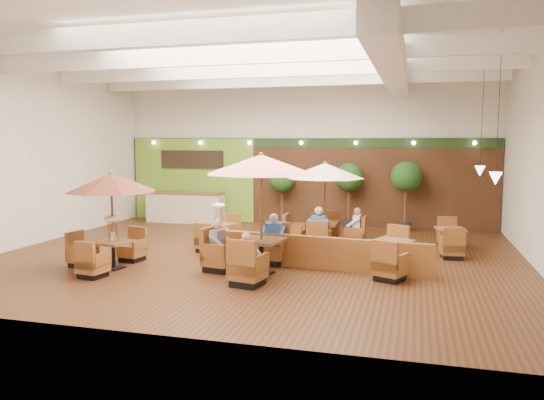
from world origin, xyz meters
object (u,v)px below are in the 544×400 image
(diner_3, at_px, (319,225))
(topiary_0, at_px, (282,182))
(table_2, at_px, (325,188))
(diner_4, at_px, (356,223))
(table_3, at_px, (219,230))
(diner_1, at_px, (273,234))
(table_5, at_px, (450,241))
(booth_divider, at_px, (311,252))
(table_4, at_px, (392,256))
(topiary_2, at_px, (406,179))
(service_counter, at_px, (185,207))
(diner_0, at_px, (248,252))
(table_0, at_px, (110,199))
(diner_2, at_px, (219,240))
(topiary_1, at_px, (349,180))
(table_1, at_px, (258,187))

(diner_3, bearing_deg, topiary_0, 117.10)
(table_2, relative_size, diner_4, 3.51)
(diner_3, bearing_deg, diner_4, 45.24)
(table_3, xyz_separation_m, diner_1, (2.15, -1.78, 0.28))
(table_2, height_order, diner_4, table_2)
(table_5, height_order, diner_3, diner_3)
(diner_1, distance_m, diner_3, 1.97)
(topiary_0, distance_m, diner_4, 4.60)
(booth_divider, distance_m, table_5, 4.46)
(diner_3, distance_m, diner_4, 1.31)
(table_4, relative_size, diner_1, 3.25)
(table_2, distance_m, topiary_0, 3.95)
(table_3, bearing_deg, topiary_2, 56.76)
(service_counter, bearing_deg, table_5, -18.21)
(diner_0, bearing_deg, table_0, -178.96)
(table_4, bearing_deg, booth_divider, -147.48)
(diner_4, bearing_deg, diner_1, 149.90)
(table_0, xyz_separation_m, topiary_0, (2.40, 7.53, -0.11))
(service_counter, distance_m, diner_3, 7.17)
(table_2, distance_m, diner_2, 4.32)
(topiary_0, relative_size, diner_4, 2.99)
(table_0, height_order, diner_2, table_0)
(table_4, relative_size, diner_4, 3.75)
(topiary_2, height_order, diner_3, topiary_2)
(booth_divider, height_order, diner_2, diner_2)
(service_counter, relative_size, diner_0, 4.12)
(table_0, relative_size, diner_3, 2.90)
(topiary_2, relative_size, diner_2, 3.15)
(booth_divider, bearing_deg, diner_1, 175.25)
(topiary_0, bearing_deg, diner_3, -63.15)
(topiary_1, distance_m, diner_2, 7.47)
(topiary_1, xyz_separation_m, diner_0, (-1.17, -8.12, -1.01))
(table_2, height_order, table_3, table_2)
(table_1, height_order, diner_3, table_1)
(booth_divider, xyz_separation_m, diner_0, (-1.03, -1.90, 0.33))
(service_counter, relative_size, topiary_1, 1.28)
(table_0, xyz_separation_m, topiary_2, (6.82, 7.53, 0.08))
(service_counter, distance_m, topiary_0, 3.91)
(topiary_2, height_order, diner_1, topiary_2)
(topiary_1, height_order, diner_4, topiary_1)
(booth_divider, relative_size, topiary_1, 2.48)
(table_4, distance_m, topiary_2, 6.13)
(diner_1, bearing_deg, service_counter, -44.20)
(diner_2, distance_m, diner_4, 4.70)
(table_5, bearing_deg, diner_3, -173.95)
(service_counter, relative_size, table_0, 1.25)
(table_0, height_order, topiary_2, topiary_2)
(table_3, distance_m, diner_2, 3.04)
(table_5, xyz_separation_m, diner_1, (-4.43, -2.69, 0.44))
(booth_divider, relative_size, table_3, 2.40)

